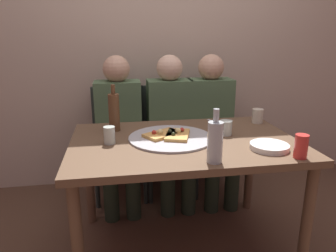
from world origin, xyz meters
TOP-DOWN VIEW (x-y plane):
  - ground_plane at (0.00, 0.00)m, footprint 8.00×8.00m
  - back_wall at (0.00, 1.09)m, footprint 6.00×0.10m
  - dining_table at (0.00, 0.00)m, footprint 1.32×0.88m
  - pizza_tray at (-0.08, 0.03)m, footprint 0.50×0.50m
  - pizza_slice_last at (-0.03, 0.03)m, footprint 0.19×0.25m
  - pizza_slice_extra at (-0.12, 0.05)m, footprint 0.26×0.23m
  - wine_bottle at (0.07, -0.36)m, footprint 0.07×0.07m
  - beer_bottle at (-0.40, 0.25)m, footprint 0.07×0.07m
  - tumbler_near at (-0.43, -0.00)m, footprint 0.06×0.06m
  - tumbler_far at (0.27, 0.05)m, footprint 0.08×0.08m
  - wine_glass at (0.58, 0.27)m, footprint 0.08×0.08m
  - soda_can at (0.51, -0.37)m, footprint 0.07×0.07m
  - plate_stack at (0.42, -0.23)m, footprint 0.21×0.21m
  - table_knife at (0.27, 0.29)m, footprint 0.04×0.22m
  - chair_left at (-0.37, 0.84)m, footprint 0.44×0.44m
  - chair_middle at (0.04, 0.84)m, footprint 0.44×0.44m
  - chair_right at (0.39, 0.84)m, footprint 0.44×0.44m
  - guest_in_sweater at (-0.37, 0.69)m, footprint 0.36×0.56m
  - guest_in_beanie at (0.04, 0.69)m, footprint 0.36×0.56m
  - guest_by_wall at (0.39, 0.69)m, footprint 0.36×0.56m

SIDE VIEW (x-z plane):
  - ground_plane at x=0.00m, z-range 0.00..0.00m
  - chair_left at x=-0.37m, z-range 0.06..0.96m
  - chair_middle at x=0.04m, z-range 0.06..0.96m
  - chair_right at x=0.39m, z-range 0.06..0.96m
  - guest_in_sweater at x=-0.37m, z-range 0.06..1.23m
  - guest_in_beanie at x=0.04m, z-range 0.06..1.23m
  - guest_by_wall at x=0.39m, z-range 0.06..1.23m
  - dining_table at x=0.00m, z-range 0.28..1.01m
  - table_knife at x=0.27m, z-range 0.73..0.73m
  - pizza_tray at x=-0.08m, z-range 0.73..0.74m
  - plate_stack at x=0.42m, z-range 0.73..0.76m
  - pizza_slice_last at x=-0.03m, z-range 0.73..0.78m
  - pizza_slice_extra at x=-0.12m, z-range 0.73..0.78m
  - tumbler_far at x=0.27m, z-range 0.73..0.82m
  - wine_glass at x=0.58m, z-range 0.73..0.83m
  - tumbler_near at x=-0.43m, z-range 0.73..0.83m
  - soda_can at x=0.51m, z-range 0.73..0.85m
  - wine_bottle at x=0.07m, z-range 0.70..0.97m
  - beer_bottle at x=-0.40m, z-range 0.70..1.00m
  - back_wall at x=0.00m, z-range 0.00..2.60m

